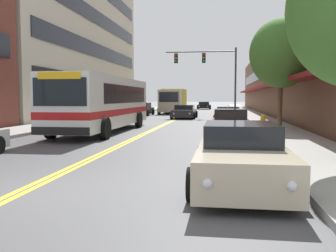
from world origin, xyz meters
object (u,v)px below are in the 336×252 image
(street_tree_right_mid, at_px, (281,54))
(car_champagne_parked_right_foreground, at_px, (241,156))
(car_black_moving_second, at_px, (204,106))
(traffic_signal_mast, at_px, (211,68))
(car_charcoal_moving_lead, at_px, (184,112))
(box_truck, at_px, (173,100))
(car_silver_parked_left_far, at_px, (118,113))
(car_navy_parked_right_mid, at_px, (228,116))
(car_dark_grey_parked_left_near, at_px, (142,110))
(city_bus, at_px, (104,101))
(car_red_parked_right_far, at_px, (230,122))
(fire_hydrant, at_px, (263,123))

(street_tree_right_mid, bearing_deg, car_champagne_parked_right_foreground, -101.59)
(car_black_moving_second, xyz_separation_m, traffic_signal_mast, (1.80, -24.40, 4.17))
(car_charcoal_moving_lead, relative_size, box_truck, 0.65)
(car_silver_parked_left_far, bearing_deg, car_navy_parked_right_mid, -18.49)
(car_champagne_parked_right_foreground, xyz_separation_m, street_tree_right_mid, (2.90, 14.16, 3.77))
(car_silver_parked_left_far, bearing_deg, street_tree_right_mid, -31.04)
(car_charcoal_moving_lead, bearing_deg, street_tree_right_mid, -59.78)
(car_dark_grey_parked_left_near, bearing_deg, city_bus, -84.06)
(car_silver_parked_left_far, bearing_deg, car_champagne_parked_right_foreground, -67.58)
(car_navy_parked_right_mid, bearing_deg, box_truck, 109.09)
(car_navy_parked_right_mid, relative_size, box_truck, 0.63)
(car_navy_parked_right_mid, distance_m, car_red_parked_right_far, 6.82)
(car_champagne_parked_right_foreground, bearing_deg, car_charcoal_moving_lead, 98.37)
(car_champagne_parked_right_foreground, xyz_separation_m, traffic_signal_mast, (-1.46, 28.20, 4.12))
(car_silver_parked_left_far, relative_size, car_champagne_parked_right_foreground, 0.98)
(car_charcoal_moving_lead, xyz_separation_m, street_tree_right_mid, (6.67, -11.46, 3.81))
(car_navy_parked_right_mid, bearing_deg, car_dark_grey_parked_left_near, 126.09)
(car_black_moving_second, relative_size, fire_hydrant, 4.67)
(car_dark_grey_parked_left_near, xyz_separation_m, traffic_signal_mast, (7.30, -2.08, 4.12))
(car_champagne_parked_right_foreground, height_order, car_charcoal_moving_lead, car_champagne_parked_right_foreground)
(box_truck, xyz_separation_m, fire_hydrant, (7.74, -25.40, -0.92))
(car_navy_parked_right_mid, distance_m, car_black_moving_second, 34.51)
(car_champagne_parked_right_foreground, relative_size, car_charcoal_moving_lead, 1.02)
(traffic_signal_mast, bearing_deg, fire_hydrant, -80.14)
(car_silver_parked_left_far, height_order, box_truck, box_truck)
(car_champagne_parked_right_foreground, height_order, car_black_moving_second, car_champagne_parked_right_foreground)
(car_champagne_parked_right_foreground, bearing_deg, car_dark_grey_parked_left_near, 106.13)
(car_champagne_parked_right_foreground, height_order, fire_hydrant, car_champagne_parked_right_foreground)
(city_bus, relative_size, car_silver_parked_left_far, 2.33)
(car_black_moving_second, height_order, box_truck, box_truck)
(city_bus, relative_size, street_tree_right_mid, 1.80)
(car_champagne_parked_right_foreground, relative_size, car_navy_parked_right_mid, 1.05)
(city_bus, height_order, car_silver_parked_left_far, city_bus)
(box_truck, bearing_deg, car_dark_grey_parked_left_near, -114.22)
(car_red_parked_right_far, relative_size, fire_hydrant, 4.69)
(car_red_parked_right_far, relative_size, street_tree_right_mid, 0.68)
(city_bus, height_order, car_champagne_parked_right_foreground, city_bus)
(car_champagne_parked_right_foreground, relative_size, box_truck, 0.66)
(city_bus, xyz_separation_m, car_champagne_parked_right_foreground, (6.82, -11.67, -1.04))
(car_silver_parked_left_far, height_order, street_tree_right_mid, street_tree_right_mid)
(car_champagne_parked_right_foreground, xyz_separation_m, car_black_moving_second, (-3.26, 52.60, -0.06))
(car_silver_parked_left_far, height_order, car_navy_parked_right_mid, car_silver_parked_left_far)
(car_champagne_parked_right_foreground, distance_m, traffic_signal_mast, 28.54)
(car_champagne_parked_right_foreground, xyz_separation_m, fire_hydrant, (1.59, 10.66, -0.01))
(city_bus, distance_m, box_truck, 24.41)
(fire_hydrant, bearing_deg, car_black_moving_second, 96.60)
(car_dark_grey_parked_left_near, bearing_deg, car_black_moving_second, 76.17)
(car_red_parked_right_far, relative_size, box_truck, 0.57)
(car_dark_grey_parked_left_near, height_order, box_truck, box_truck)
(car_red_parked_right_far, distance_m, street_tree_right_mid, 5.50)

